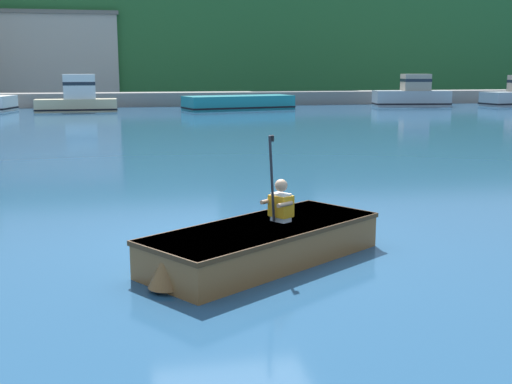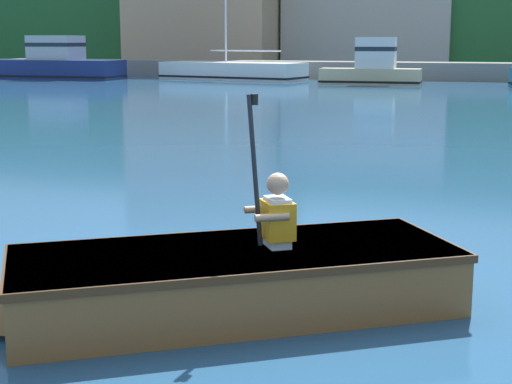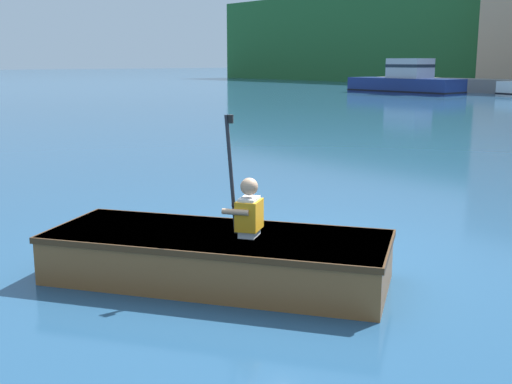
% 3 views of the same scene
% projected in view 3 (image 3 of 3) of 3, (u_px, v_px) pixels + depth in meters
% --- Properties ---
extents(ground_plane, '(300.00, 300.00, 0.00)m').
position_uv_depth(ground_plane, '(278.00, 257.00, 7.14)').
color(ground_plane, navy).
extents(moored_boat_dock_east_inner, '(7.85, 2.46, 2.28)m').
position_uv_depth(moored_boat_dock_east_inner, '(406.00, 82.00, 42.08)').
color(moored_boat_dock_east_inner, navy).
rests_on(moored_boat_dock_east_inner, ground).
extents(rowboat_foreground, '(3.50, 2.94, 0.48)m').
position_uv_depth(rowboat_foreground, '(212.00, 254.00, 6.34)').
color(rowboat_foreground, brown).
rests_on(rowboat_foreground, ground).
extents(person_paddler, '(0.45, 0.45, 1.17)m').
position_uv_depth(person_paddler, '(248.00, 210.00, 6.14)').
color(person_paddler, silver).
rests_on(person_paddler, rowboat_foreground).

